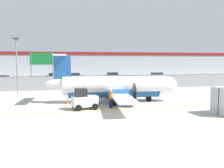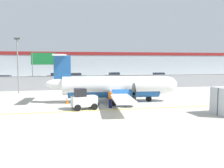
# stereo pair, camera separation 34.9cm
# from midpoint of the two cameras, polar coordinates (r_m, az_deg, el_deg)

# --- Properties ---
(ground_plane) EXTENTS (140.00, 140.00, 0.01)m
(ground_plane) POSITION_cam_midpoint_polar(r_m,az_deg,el_deg) (22.28, 2.44, -5.79)
(ground_plane) COLOR #B7B2A3
(perimeter_fence) EXTENTS (98.00, 0.10, 2.10)m
(perimeter_fence) POSITION_cam_midpoint_polar(r_m,az_deg,el_deg) (37.68, -3.83, 0.49)
(perimeter_fence) COLOR gray
(perimeter_fence) RESTS_ON ground
(parking_lot_strip) EXTENTS (98.00, 17.00, 0.12)m
(parking_lot_strip) POSITION_cam_midpoint_polar(r_m,az_deg,el_deg) (49.12, -5.85, 0.37)
(parking_lot_strip) COLOR #38383A
(parking_lot_strip) RESTS_ON ground
(background_building) EXTENTS (91.00, 8.10, 6.50)m
(background_building) POSITION_cam_midpoint_polar(r_m,az_deg,el_deg) (67.35, -7.71, 4.42)
(background_building) COLOR #A8B2BC
(background_building) RESTS_ON ground
(commuter_airplane) EXTENTS (13.83, 16.08, 4.92)m
(commuter_airplane) POSITION_cam_midpoint_polar(r_m,az_deg,el_deg) (25.95, 0.62, -0.63)
(commuter_airplane) COLOR white
(commuter_airplane) RESTS_ON ground
(baggage_tug) EXTENTS (2.49, 1.74, 1.88)m
(baggage_tug) POSITION_cam_midpoint_polar(r_m,az_deg,el_deg) (22.25, -6.79, -3.61)
(baggage_tug) COLOR silver
(baggage_tug) RESTS_ON ground
(ground_crew_worker) EXTENTS (0.46, 0.52, 1.70)m
(ground_crew_worker) POSITION_cam_midpoint_polar(r_m,az_deg,el_deg) (22.73, -0.68, -3.14)
(ground_crew_worker) COLOR #191E4C
(ground_crew_worker) RESTS_ON ground
(traffic_cone_near_left) EXTENTS (0.36, 0.36, 0.64)m
(traffic_cone_near_left) POSITION_cam_midpoint_polar(r_m,az_deg,el_deg) (24.81, -5.13, -3.94)
(traffic_cone_near_left) COLOR orange
(traffic_cone_near_left) RESTS_ON ground
(traffic_cone_near_right) EXTENTS (0.36, 0.36, 0.64)m
(traffic_cone_near_right) POSITION_cam_midpoint_polar(r_m,az_deg,el_deg) (25.50, -10.59, -3.75)
(traffic_cone_near_right) COLOR orange
(traffic_cone_near_right) RESTS_ON ground
(traffic_cone_far_left) EXTENTS (0.36, 0.36, 0.64)m
(traffic_cone_far_left) POSITION_cam_midpoint_polar(r_m,az_deg,el_deg) (27.30, 2.82, -3.07)
(traffic_cone_far_left) COLOR orange
(traffic_cone_far_left) RESTS_ON ground
(parked_car_0) EXTENTS (4.29, 2.18, 1.58)m
(parked_car_0) POSITION_cam_midpoint_polar(r_m,az_deg,el_deg) (49.09, -23.85, 0.91)
(parked_car_0) COLOR slate
(parked_car_0) RESTS_ON parking_lot_strip
(parked_car_1) EXTENTS (4.21, 2.02, 1.58)m
(parked_car_1) POSITION_cam_midpoint_polar(r_m,az_deg,el_deg) (44.19, -17.73, 0.67)
(parked_car_1) COLOR red
(parked_car_1) RESTS_ON parking_lot_strip
(parked_car_2) EXTENTS (4.27, 2.14, 1.58)m
(parked_car_2) POSITION_cam_midpoint_polar(r_m,az_deg,el_deg) (54.67, -13.08, 1.64)
(parked_car_2) COLOR black
(parked_car_2) RESTS_ON parking_lot_strip
(parked_car_3) EXTENTS (4.36, 2.37, 1.58)m
(parked_car_3) POSITION_cam_midpoint_polar(r_m,az_deg,el_deg) (54.08, -8.75, 1.68)
(parked_car_3) COLOR #19662D
(parked_car_3) RESTS_ON parking_lot_strip
(parked_car_4) EXTENTS (4.30, 2.21, 1.58)m
(parked_car_4) POSITION_cam_midpoint_polar(r_m,az_deg,el_deg) (43.78, -1.75, 0.88)
(parked_car_4) COLOR red
(parked_car_4) RESTS_ON parking_lot_strip
(parked_car_5) EXTENTS (4.32, 2.26, 1.58)m
(parked_car_5) POSITION_cam_midpoint_polar(r_m,az_deg,el_deg) (56.13, 0.05, 1.88)
(parked_car_5) COLOR gray
(parked_car_5) RESTS_ON parking_lot_strip
(parked_car_6) EXTENTS (4.21, 2.03, 1.58)m
(parked_car_6) POSITION_cam_midpoint_polar(r_m,az_deg,el_deg) (46.32, 9.70, 1.06)
(parked_car_6) COLOR slate
(parked_car_6) RESTS_ON parking_lot_strip
(parked_car_7) EXTENTS (4.39, 2.43, 1.58)m
(parked_car_7) POSITION_cam_midpoint_polar(r_m,az_deg,el_deg) (56.04, 9.95, 1.79)
(parked_car_7) COLOR gray
(parked_car_7) RESTS_ON parking_lot_strip
(apron_light_pole) EXTENTS (0.70, 0.30, 7.27)m
(apron_light_pole) POSITION_cam_midpoint_polar(r_m,az_deg,el_deg) (34.81, -21.23, 4.98)
(apron_light_pole) COLOR slate
(apron_light_pole) RESTS_ON ground
(highway_sign) EXTENTS (3.60, 0.14, 5.50)m
(highway_sign) POSITION_cam_midpoint_polar(r_m,az_deg,el_deg) (39.53, -15.96, 4.91)
(highway_sign) COLOR slate
(highway_sign) RESTS_ON ground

